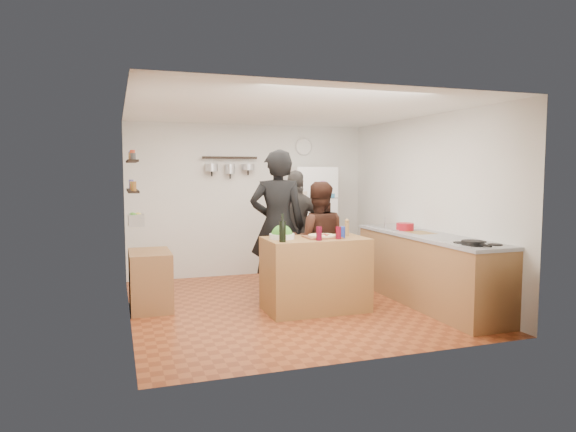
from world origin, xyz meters
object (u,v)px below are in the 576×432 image
object	(u,v)px
person_back	(296,230)
skillet	(473,243)
person_left	(278,226)
wine_bottle	(283,232)
wall_clock	(304,147)
salt_canister	(342,232)
person_center	(318,242)
counter_run	(428,270)
prep_island	(315,274)
salad_bowl	(282,236)
fridge	(310,221)
side_table	(150,280)
pepper_mill	(347,229)
red_bowl	(405,227)

from	to	relation	value
person_back	skillet	xyz separation A→B (m)	(1.24, -2.32, 0.07)
person_left	person_back	distance (m)	0.70
wine_bottle	wall_clock	bearing A→B (deg)	64.86
skillet	salt_canister	bearing A→B (deg)	135.51
person_center	wall_clock	xyz separation A→B (m)	(0.53, 2.00, 1.35)
wine_bottle	counter_run	size ratio (longest dim) A/B	0.09
prep_island	salad_bowl	size ratio (longest dim) A/B	4.05
person_left	counter_run	bearing A→B (deg)	172.28
prep_island	skillet	xyz separation A→B (m)	(1.39, -1.19, 0.49)
fridge	wall_clock	xyz separation A→B (m)	(0.00, 0.33, 1.25)
prep_island	person_back	distance (m)	1.21
side_table	salt_canister	bearing A→B (deg)	-20.66
person_center	pepper_mill	bearing A→B (deg)	141.05
counter_run	wall_clock	world-z (taller)	wall_clock
salt_canister	fridge	size ratio (longest dim) A/B	0.08
fridge	wine_bottle	bearing A→B (deg)	-118.19
wall_clock	side_table	bearing A→B (deg)	-147.65
salad_bowl	fridge	bearing A→B (deg)	60.42
person_left	skillet	size ratio (longest dim) A/B	8.15
person_center	wall_clock	size ratio (longest dim) A/B	5.32
counter_run	salt_canister	bearing A→B (deg)	176.20
person_center	salad_bowl	bearing A→B (deg)	50.51
red_bowl	side_table	bearing A→B (deg)	172.60
salt_canister	counter_run	distance (m)	1.31
skillet	pepper_mill	bearing A→B (deg)	127.17
skillet	side_table	bearing A→B (deg)	150.09
prep_island	red_bowl	distance (m)	1.56
prep_island	person_left	xyz separation A→B (m)	(-0.30, 0.62, 0.55)
salt_canister	person_center	distance (m)	0.59
side_table	pepper_mill	bearing A→B (deg)	-15.77
red_bowl	person_center	bearing A→B (deg)	173.15
pepper_mill	person_back	bearing A→B (deg)	105.44
prep_island	wall_clock	world-z (taller)	wall_clock
wall_clock	prep_island	bearing A→B (deg)	-107.02
pepper_mill	fridge	xyz separation A→B (m)	(0.29, 2.05, -0.10)
person_center	red_bowl	distance (m)	1.25
person_left	pepper_mill	bearing A→B (deg)	159.64
wine_bottle	person_left	world-z (taller)	person_left
counter_run	fridge	distance (m)	2.46
person_left	wall_clock	size ratio (longest dim) A/B	6.72
salt_canister	red_bowl	world-z (taller)	salt_canister
fridge	side_table	world-z (taller)	fridge
person_center	side_table	bearing A→B (deg)	11.42
person_center	counter_run	size ratio (longest dim) A/B	0.61
salt_canister	fridge	world-z (taller)	fridge
prep_island	salt_canister	bearing A→B (deg)	-21.80
salad_bowl	side_table	distance (m)	1.77
person_left	person_back	size ratio (longest dim) A/B	1.15
person_center	red_bowl	xyz separation A→B (m)	(1.23, -0.15, 0.17)
prep_island	fridge	size ratio (longest dim) A/B	0.69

